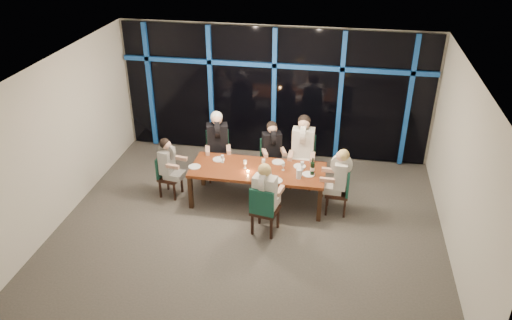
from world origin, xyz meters
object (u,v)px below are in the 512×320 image
object	(u,v)px
diner_near_mid	(266,188)
chair_far_mid	(271,158)
chair_near_mid	(264,209)
dining_table	(258,172)
chair_far_right	(303,158)
diner_far_mid	(272,144)
wine_bottle	(312,168)
chair_far_left	(218,152)
diner_far_right	(303,142)
diner_end_right	(339,172)
chair_end_left	(167,174)
diner_end_left	(168,159)
water_pitcher	(299,174)
diner_far_left	(217,136)
chair_end_right	(342,189)

from	to	relation	value
diner_near_mid	chair_far_mid	bearing A→B (deg)	-73.20
chair_near_mid	diner_near_mid	distance (m)	0.39
dining_table	chair_far_right	distance (m)	1.19
diner_far_mid	wine_bottle	distance (m)	1.27
chair_far_left	wine_bottle	world-z (taller)	wine_bottle
diner_far_right	diner_near_mid	size ratio (longest dim) A/B	1.10
wine_bottle	diner_end_right	bearing A→B (deg)	-2.66
diner_far_right	wine_bottle	world-z (taller)	diner_far_right
chair_end_left	diner_far_right	xyz separation A→B (m)	(2.64, 0.84, 0.54)
diner_end_left	chair_far_left	bearing A→B (deg)	-31.04
dining_table	water_pitcher	world-z (taller)	water_pitcher
chair_far_mid	chair_near_mid	size ratio (longest dim) A/B	0.96
chair_far_right	diner_far_right	size ratio (longest dim) A/B	1.03
chair_far_left	chair_far_right	world-z (taller)	chair_far_right
diner_far_right	diner_end_left	size ratio (longest dim) A/B	1.24
diner_far_mid	chair_far_left	bearing A→B (deg)	159.20
chair_far_right	chair_near_mid	xyz separation A→B (m)	(-0.50, -1.91, -0.06)
diner_far_left	chair_end_left	bearing A→B (deg)	-152.57
diner_far_left	wine_bottle	world-z (taller)	diner_far_left
chair_end_right	water_pitcher	xyz separation A→B (m)	(-0.81, -0.14, 0.33)
chair_far_mid	chair_far_left	bearing A→B (deg)	162.92
chair_near_mid	diner_far_mid	xyz separation A→B (m)	(-0.13, 1.88, 0.35)
diner_far_right	diner_end_left	bearing A→B (deg)	-161.61
chair_far_left	diner_far_mid	bearing A→B (deg)	-16.03
diner_far_mid	chair_near_mid	bearing A→B (deg)	-106.54
diner_far_right	wine_bottle	bearing A→B (deg)	-72.72
chair_end_left	wine_bottle	distance (m)	2.93
chair_far_left	diner_end_left	xyz separation A→B (m)	(-0.77, -0.91, 0.24)
chair_near_mid	diner_near_mid	xyz separation A→B (m)	(0.02, 0.08, 0.39)
dining_table	diner_near_mid	distance (m)	1.02
diner_far_right	wine_bottle	xyz separation A→B (m)	(0.26, -0.84, -0.13)
chair_near_mid	diner_end_left	distance (m)	2.30
chair_far_left	diner_end_right	bearing A→B (deg)	-35.82
chair_far_left	chair_end_left	world-z (taller)	chair_far_left
chair_end_right	diner_near_mid	size ratio (longest dim) A/B	0.97
chair_far_left	chair_far_right	xyz separation A→B (m)	(1.80, 0.03, 0.02)
wine_bottle	water_pitcher	bearing A→B (deg)	-145.66
dining_table	chair_far_right	xyz separation A→B (m)	(0.79, 0.89, -0.08)
chair_near_mid	diner_end_right	distance (m)	1.62
chair_far_mid	water_pitcher	distance (m)	1.37
dining_table	chair_end_right	bearing A→B (deg)	-2.69
chair_end_right	diner_end_left	bearing A→B (deg)	-88.21
diner_far_right	water_pitcher	size ratio (longest dim) A/B	5.78
diner_far_mid	diner_end_right	size ratio (longest dim) A/B	1.01
diner_end_left	water_pitcher	bearing A→B (deg)	-84.33
chair_far_mid	chair_near_mid	world-z (taller)	chair_near_mid
chair_far_left	diner_end_left	distance (m)	1.22
diner_end_left	diner_end_right	world-z (taller)	diner_end_right
chair_far_left	diner_end_right	xyz separation A→B (m)	(2.56, -0.93, 0.30)
chair_end_left	diner_far_left	distance (m)	1.30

